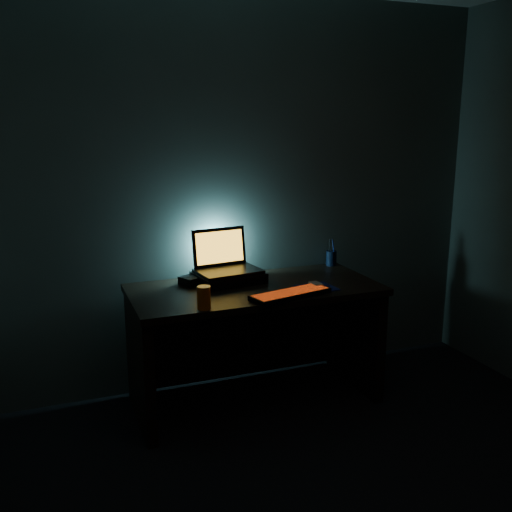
{
  "coord_description": "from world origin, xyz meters",
  "views": [
    {
      "loc": [
        -1.18,
        -1.47,
        1.72
      ],
      "look_at": [
        -0.01,
        1.57,
        0.95
      ],
      "focal_mm": 40.0,
      "sensor_mm": 36.0,
      "label": 1
    }
  ],
  "objects_px": {
    "mouse": "(316,285)",
    "juice_glass": "(204,298)",
    "laptop": "(225,261)",
    "router": "(193,280)",
    "pen_cup": "(331,258)",
    "keyboard": "(290,294)"
  },
  "relations": [
    {
      "from": "mouse",
      "to": "juice_glass",
      "type": "distance_m",
      "value": 0.74
    },
    {
      "from": "laptop",
      "to": "router",
      "type": "distance_m",
      "value": 0.23
    },
    {
      "from": "pen_cup",
      "to": "router",
      "type": "relative_size",
      "value": 0.55
    },
    {
      "from": "laptop",
      "to": "keyboard",
      "type": "bearing_deg",
      "value": -70.33
    },
    {
      "from": "mouse",
      "to": "router",
      "type": "bearing_deg",
      "value": 148.13
    },
    {
      "from": "laptop",
      "to": "pen_cup",
      "type": "xyz_separation_m",
      "value": [
        0.8,
        0.09,
        -0.07
      ]
    },
    {
      "from": "keyboard",
      "to": "pen_cup",
      "type": "height_order",
      "value": "pen_cup"
    },
    {
      "from": "pen_cup",
      "to": "juice_glass",
      "type": "height_order",
      "value": "juice_glass"
    },
    {
      "from": "mouse",
      "to": "pen_cup",
      "type": "relative_size",
      "value": 0.91
    },
    {
      "from": "keyboard",
      "to": "router",
      "type": "distance_m",
      "value": 0.64
    },
    {
      "from": "keyboard",
      "to": "pen_cup",
      "type": "xyz_separation_m",
      "value": [
        0.56,
        0.56,
        0.04
      ]
    },
    {
      "from": "mouse",
      "to": "pen_cup",
      "type": "bearing_deg",
      "value": 48.86
    },
    {
      "from": "keyboard",
      "to": "pen_cup",
      "type": "distance_m",
      "value": 0.8
    },
    {
      "from": "laptop",
      "to": "pen_cup",
      "type": "relative_size",
      "value": 4.04
    },
    {
      "from": "pen_cup",
      "to": "keyboard",
      "type": "bearing_deg",
      "value": -135.07
    },
    {
      "from": "keyboard",
      "to": "juice_glass",
      "type": "height_order",
      "value": "juice_glass"
    },
    {
      "from": "pen_cup",
      "to": "juice_glass",
      "type": "distance_m",
      "value": 1.24
    },
    {
      "from": "mouse",
      "to": "juice_glass",
      "type": "relative_size",
      "value": 0.74
    },
    {
      "from": "keyboard",
      "to": "juice_glass",
      "type": "relative_size",
      "value": 4.07
    },
    {
      "from": "mouse",
      "to": "router",
      "type": "xyz_separation_m",
      "value": [
        -0.66,
        0.35,
        0.01
      ]
    },
    {
      "from": "juice_glass",
      "to": "router",
      "type": "relative_size",
      "value": 0.67
    },
    {
      "from": "laptop",
      "to": "router",
      "type": "xyz_separation_m",
      "value": [
        -0.21,
        -0.02,
        -0.1
      ]
    }
  ]
}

